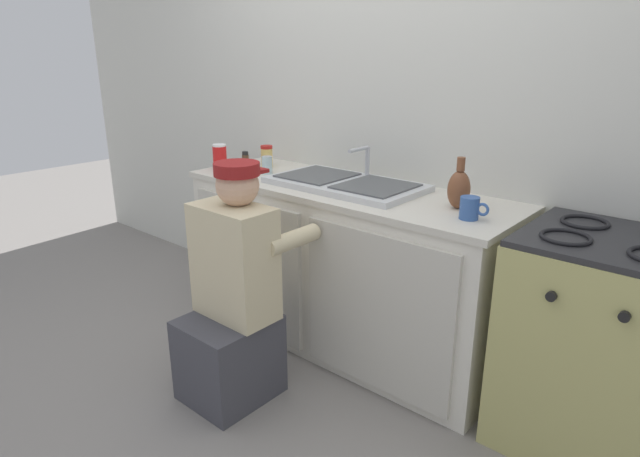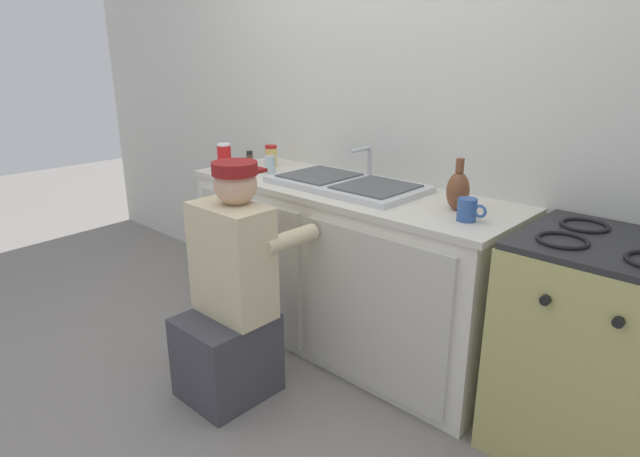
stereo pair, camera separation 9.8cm
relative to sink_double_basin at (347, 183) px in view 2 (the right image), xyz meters
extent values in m
plane|color=gray|center=(0.00, -0.30, -0.91)|extent=(12.00, 12.00, 0.00)
cube|color=silver|center=(0.00, 0.35, 0.34)|extent=(6.00, 0.10, 2.50)
cube|color=silver|center=(0.00, 0.00, -0.48)|extent=(1.79, 0.60, 0.86)
cube|color=beige|center=(-0.43, -0.31, -0.48)|extent=(0.79, 0.02, 0.76)
cube|color=beige|center=(0.43, -0.31, -0.48)|extent=(0.79, 0.02, 0.76)
cube|color=beige|center=(0.00, 0.00, -0.03)|extent=(1.83, 0.62, 0.03)
cube|color=silver|center=(0.00, 0.00, 0.00)|extent=(0.80, 0.44, 0.03)
cube|color=#4C4F51|center=(-0.19, 0.00, 0.01)|extent=(0.33, 0.35, 0.01)
cube|color=#4C4F51|center=(0.19, 0.00, 0.01)|extent=(0.33, 0.35, 0.01)
cylinder|color=#B7BABF|center=(0.00, 0.19, 0.07)|extent=(0.02, 0.02, 0.18)
cylinder|color=#B7BABF|center=(0.00, 0.11, 0.16)|extent=(0.02, 0.16, 0.02)
cube|color=tan|center=(1.28, 0.00, -0.47)|extent=(0.66, 0.60, 0.87)
cube|color=#262628|center=(1.28, 0.00, -0.02)|extent=(0.65, 0.59, 0.02)
torus|color=black|center=(1.13, -0.12, 0.00)|extent=(0.19, 0.19, 0.02)
torus|color=black|center=(1.13, 0.12, 0.00)|extent=(0.19, 0.19, 0.02)
cylinder|color=black|center=(1.16, -0.31, -0.17)|extent=(0.04, 0.02, 0.04)
cylinder|color=black|center=(1.39, -0.31, -0.17)|extent=(0.04, 0.02, 0.04)
cube|color=#3F3F47|center=(-0.08, -0.75, -0.71)|extent=(0.36, 0.40, 0.40)
cube|color=beige|center=(-0.08, -0.69, -0.25)|extent=(0.38, 0.22, 0.52)
sphere|color=tan|center=(-0.08, -0.65, 0.10)|extent=(0.19, 0.19, 0.19)
cylinder|color=maroon|center=(-0.08, -0.65, 0.17)|extent=(0.20, 0.20, 0.06)
cube|color=maroon|center=(-0.08, -0.57, 0.15)|extent=(0.13, 0.09, 0.02)
cylinder|color=beige|center=(-0.25, -0.49, -0.16)|extent=(0.08, 0.30, 0.08)
cylinder|color=beige|center=(0.09, -0.49, -0.16)|extent=(0.08, 0.30, 0.08)
cylinder|color=red|center=(-0.81, -0.16, 0.05)|extent=(0.08, 0.08, 0.14)
cylinder|color=white|center=(-0.81, -0.16, 0.13)|extent=(0.08, 0.08, 0.01)
cylinder|color=#335699|center=(0.74, -0.11, 0.03)|extent=(0.08, 0.08, 0.09)
torus|color=#335699|center=(0.79, -0.11, 0.03)|extent=(0.06, 0.01, 0.06)
cylinder|color=#DBB760|center=(-0.67, 0.09, 0.04)|extent=(0.07, 0.07, 0.11)
cylinder|color=#B21E19|center=(-0.67, 0.09, 0.10)|extent=(0.07, 0.07, 0.02)
cylinder|color=#513823|center=(-0.72, -0.05, 0.02)|extent=(0.04, 0.04, 0.08)
cylinder|color=black|center=(-0.72, -0.05, 0.08)|extent=(0.04, 0.04, 0.02)
cylinder|color=#ADC6CC|center=(-0.53, -0.05, 0.03)|extent=(0.06, 0.06, 0.10)
ellipsoid|color=brown|center=(0.63, 0.01, 0.07)|extent=(0.10, 0.10, 0.17)
cylinder|color=brown|center=(0.63, 0.01, 0.18)|extent=(0.04, 0.04, 0.06)
camera|label=1|loc=(1.66, -2.12, 0.65)|focal=30.00mm
camera|label=2|loc=(1.73, -2.06, 0.65)|focal=30.00mm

